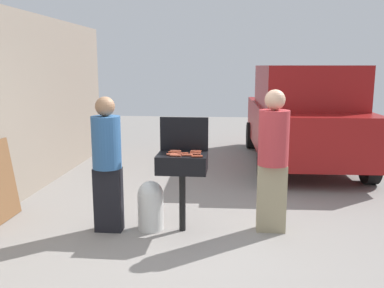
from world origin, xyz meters
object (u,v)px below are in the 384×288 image
at_px(hot_dog_0, 176,155).
at_px(hot_dog_8, 196,151).
at_px(bbq_grill, 182,166).
at_px(hot_dog_1, 172,154).
at_px(hot_dog_2, 177,154).
at_px(person_left, 107,160).
at_px(hot_dog_5, 187,155).
at_px(hot_dog_11, 195,154).
at_px(parked_minivan, 302,115).
at_px(hot_dog_7, 196,152).
at_px(hot_dog_4, 174,152).
at_px(hot_dog_3, 183,153).
at_px(propane_tank, 151,204).
at_px(hot_dog_10, 176,152).
at_px(hot_dog_6, 197,156).
at_px(hot_dog_9, 176,151).
at_px(person_right, 273,156).

bearing_deg(hot_dog_0, hot_dog_8, 51.29).
distance_m(bbq_grill, hot_dog_1, 0.21).
relative_size(hot_dog_2, person_left, 0.08).
distance_m(bbq_grill, hot_dog_0, 0.22).
bearing_deg(hot_dog_0, hot_dog_5, 13.91).
xyz_separation_m(hot_dog_8, hot_dog_11, (0.00, -0.16, 0.00)).
bearing_deg(parked_minivan, person_left, 51.36).
relative_size(hot_dog_7, hot_dog_8, 1.00).
relative_size(hot_dog_4, hot_dog_5, 1.00).
distance_m(hot_dog_3, hot_dog_5, 0.11).
distance_m(hot_dog_1, hot_dog_2, 0.07).
distance_m(hot_dog_4, hot_dog_7, 0.27).
relative_size(hot_dog_7, propane_tank, 0.21).
distance_m(hot_dog_8, hot_dog_10, 0.25).
distance_m(hot_dog_1, hot_dog_3, 0.14).
bearing_deg(propane_tank, hot_dog_1, -18.85).
relative_size(hot_dog_5, hot_dog_10, 1.00).
height_order(hot_dog_3, hot_dog_5, same).
distance_m(hot_dog_5, hot_dog_11, 0.11).
distance_m(hot_dog_4, person_left, 0.81).
distance_m(hot_dog_11, parked_minivan, 4.29).
relative_size(bbq_grill, propane_tank, 1.57).
xyz_separation_m(hot_dog_0, hot_dog_6, (0.25, -0.02, 0.00)).
distance_m(hot_dog_3, hot_dog_9, 0.17).
bearing_deg(hot_dog_3, parked_minivan, 62.29).
xyz_separation_m(hot_dog_11, person_right, (0.93, 0.13, -0.04)).
height_order(hot_dog_7, parked_minivan, parked_minivan).
bearing_deg(hot_dog_8, hot_dog_5, -109.10).
bearing_deg(hot_dog_0, hot_dog_7, 45.14).
bearing_deg(bbq_grill, hot_dog_4, 159.58).
bearing_deg(person_right, hot_dog_1, 24.64).
bearing_deg(hot_dog_5, hot_dog_6, -25.85).
xyz_separation_m(hot_dog_1, hot_dog_6, (0.30, -0.07, 0.00)).
relative_size(hot_dog_8, parked_minivan, 0.03).
distance_m(hot_dog_3, person_left, 0.92).
xyz_separation_m(hot_dog_6, hot_dog_11, (-0.03, 0.13, 0.00)).
bearing_deg(hot_dog_11, hot_dog_4, 165.00).
bearing_deg(hot_dog_4, hot_dog_7, 7.83).
height_order(bbq_grill, propane_tank, bbq_grill).
bearing_deg(bbq_grill, hot_dog_0, -113.24).
relative_size(hot_dog_7, hot_dog_9, 1.00).
height_order(hot_dog_2, hot_dog_4, same).
relative_size(bbq_grill, hot_dog_2, 7.45).
bearing_deg(hot_dog_2, hot_dog_5, -22.76).
xyz_separation_m(hot_dog_10, propane_tank, (-0.31, -0.07, -0.66)).
relative_size(hot_dog_9, hot_dog_10, 1.00).
height_order(propane_tank, person_left, person_left).
xyz_separation_m(hot_dog_2, hot_dog_11, (0.22, 0.02, 0.00)).
relative_size(hot_dog_3, parked_minivan, 0.03).
xyz_separation_m(hot_dog_1, hot_dog_2, (0.05, 0.04, 0.00)).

